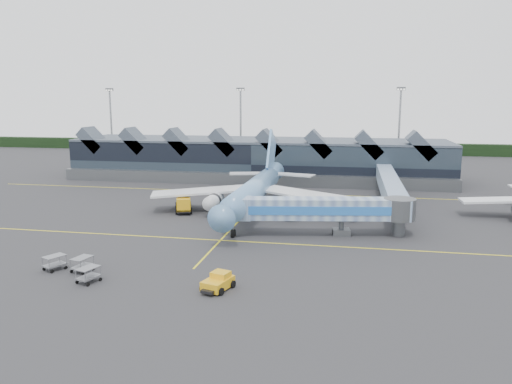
% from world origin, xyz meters
% --- Properties ---
extents(ground, '(260.00, 260.00, 0.00)m').
position_xyz_m(ground, '(0.00, 0.00, 0.00)').
color(ground, '#2D2D30').
rests_on(ground, ground).
extents(taxi_stripes, '(120.00, 60.00, 0.01)m').
position_xyz_m(taxi_stripes, '(0.00, 10.00, 0.01)').
color(taxi_stripes, yellow).
rests_on(taxi_stripes, ground).
extents(tree_line_far, '(260.00, 4.00, 4.00)m').
position_xyz_m(tree_line_far, '(0.00, 110.00, 2.00)').
color(tree_line_far, black).
rests_on(tree_line_far, ground).
extents(terminal, '(90.00, 22.25, 12.52)m').
position_xyz_m(terminal, '(-5.07, 47.35, 4.88)').
color(terminal, black).
rests_on(terminal, ground).
extents(light_masts, '(132.40, 42.56, 22.45)m').
position_xyz_m(light_masts, '(21.00, 62.80, 12.49)').
color(light_masts, gray).
rests_on(light_masts, ground).
extents(main_airliner, '(37.09, 42.53, 13.69)m').
position_xyz_m(main_airliner, '(1.47, 9.83, 4.02)').
color(main_airliner, '#6995D5').
rests_on(main_airliner, ground).
extents(jet_bridge, '(25.78, 7.74, 5.48)m').
position_xyz_m(jet_bridge, '(15.07, -2.34, 3.70)').
color(jet_bridge, '#677FAC').
rests_on(jet_bridge, ground).
extents(fuel_truck, '(5.05, 9.16, 3.10)m').
position_xyz_m(fuel_truck, '(-11.26, 9.25, 1.74)').
color(fuel_truck, black).
rests_on(fuel_truck, ground).
extents(pushback_tug, '(3.27, 4.25, 1.72)m').
position_xyz_m(pushback_tug, '(4.41, -25.46, 0.77)').
color(pushback_tug, '#EDAC16').
rests_on(pushback_tug, ground).
extents(baggage_carts, '(8.13, 5.66, 1.65)m').
position_xyz_m(baggage_carts, '(-12.26, -24.16, 0.93)').
color(baggage_carts, gray).
rests_on(baggage_carts, ground).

